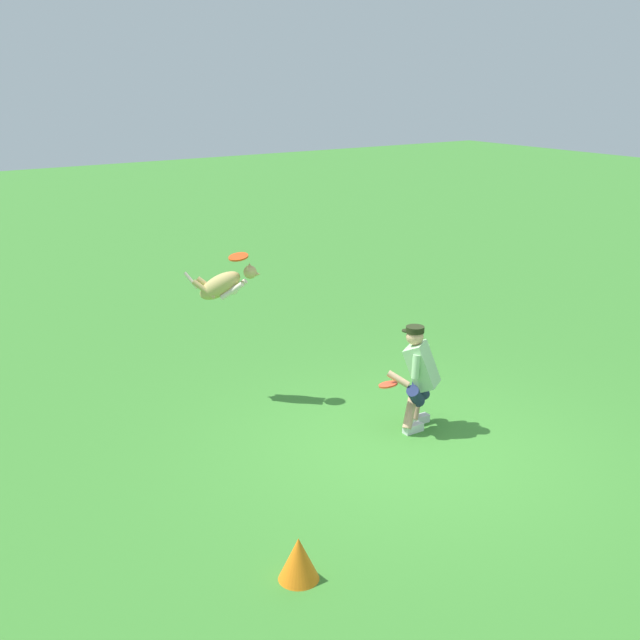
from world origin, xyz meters
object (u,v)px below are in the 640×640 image
person (419,374)px  frisbee_flying (238,257)px  dog (224,285)px  training_cone (299,559)px  frisbee_held (388,385)px

person → frisbee_flying: frisbee_flying is taller
dog → training_cone: dog is taller
dog → frisbee_flying: 0.43m
person → dog: dog is taller
person → frisbee_flying: 2.72m
frisbee_flying → frisbee_held: frisbee_flying is taller
dog → training_cone: bearing=-64.1°
frisbee_flying → training_cone: 4.47m
person → training_cone: 3.39m
person → frisbee_held: 0.40m
person → frisbee_held: bearing=38.4°
person → frisbee_flying: size_ratio=5.04×
training_cone → person: bearing=-148.1°
frisbee_flying → frisbee_held: bearing=115.6°
person → frisbee_flying: (1.29, -2.05, 1.22)m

